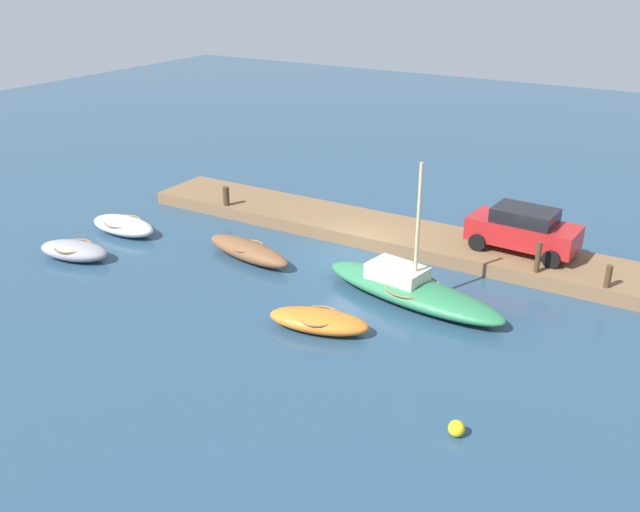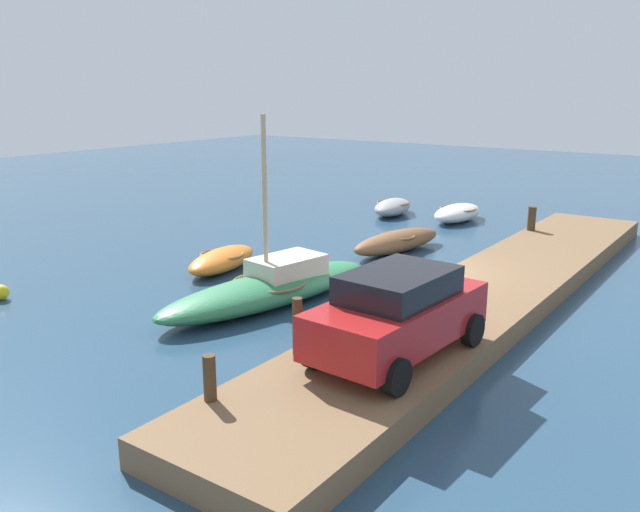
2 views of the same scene
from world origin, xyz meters
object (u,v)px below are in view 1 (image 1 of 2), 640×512
mooring_post_west (608,276)px  mooring_post_mid_west (538,257)px  rowboat_orange (319,321)px  dinghy_grey (74,250)px  mooring_post_mid_east (226,196)px  parked_car (523,229)px  rowboat_white (123,225)px  rowboat_brown (248,251)px  marker_buoy (456,428)px  sailboat_green (410,289)px

mooring_post_west → mooring_post_mid_west: 2.31m
mooring_post_mid_west → rowboat_orange: bearing=53.6°
dinghy_grey → mooring_post_mid_west: 16.85m
dinghy_grey → mooring_post_mid_east: bearing=-118.5°
mooring_post_mid_east → parked_car: (-12.45, -1.56, 0.44)m
rowboat_orange → parked_car: (-3.82, -8.09, 1.06)m
rowboat_white → mooring_post_mid_east: (-2.39, -3.80, 0.58)m
rowboat_orange → rowboat_brown: 5.98m
rowboat_white → marker_buoy: rowboat_white is taller
rowboat_orange → sailboat_green: size_ratio=0.49×
rowboat_white → parked_car: parked_car is taller
rowboat_brown → rowboat_white: bearing=15.6°
rowboat_orange → marker_buoy: (-5.45, 2.67, -0.12)m
rowboat_orange → mooring_post_mid_east: size_ratio=4.05×
rowboat_orange → marker_buoy: 6.07m
sailboat_green → marker_buoy: (-3.86, 5.89, -0.24)m
dinghy_grey → sailboat_green: 12.70m
mooring_post_mid_west → parked_car: (0.99, -1.56, 0.31)m
rowboat_white → mooring_post_mid_west: bearing=-165.4°
dinghy_grey → mooring_post_mid_east: mooring_post_mid_east is taller
mooring_post_west → mooring_post_mid_east: bearing=0.0°
parked_car → dinghy_grey: bearing=33.0°
parked_car → rowboat_white: bearing=23.3°
rowboat_orange → parked_car: 9.00m
rowboat_orange → mooring_post_mid_east: (8.63, -6.52, 0.61)m
dinghy_grey → parked_car: bearing=-161.9°
dinghy_grey → mooring_post_mid_east: (-2.04, -6.64, 0.58)m
sailboat_green → mooring_post_west: bearing=-139.7°
rowboat_brown → marker_buoy: bearing=161.6°
rowboat_orange → mooring_post_mid_west: 8.14m
rowboat_white → dinghy_grey: (-0.35, 2.84, -0.00)m
rowboat_white → rowboat_orange: (-11.01, 2.73, -0.03)m
rowboat_brown → mooring_post_west: bearing=-153.9°
sailboat_green → rowboat_white: bearing=11.7°
rowboat_brown → mooring_post_mid_east: size_ratio=5.09×
parked_car → sailboat_green: bearing=68.8°
sailboat_green → marker_buoy: bearing=132.7°
mooring_post_west → mooring_post_mid_west: bearing=0.0°
rowboat_white → rowboat_brown: size_ratio=0.74×
mooring_post_mid_east → dinghy_grey: bearing=72.9°
mooring_post_mid_east → marker_buoy: mooring_post_mid_east is taller
sailboat_green → marker_buoy: 7.04m
parked_car → marker_buoy: 10.94m
sailboat_green → parked_car: 5.43m
rowboat_orange → rowboat_white: bearing=-26.8°
rowboat_white → mooring_post_mid_east: 4.52m
mooring_post_mid_east → marker_buoy: 16.83m
dinghy_grey → rowboat_brown: bearing=-160.7°
sailboat_green → mooring_post_mid_east: sailboat_green is taller
rowboat_orange → rowboat_brown: rowboat_brown is taller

